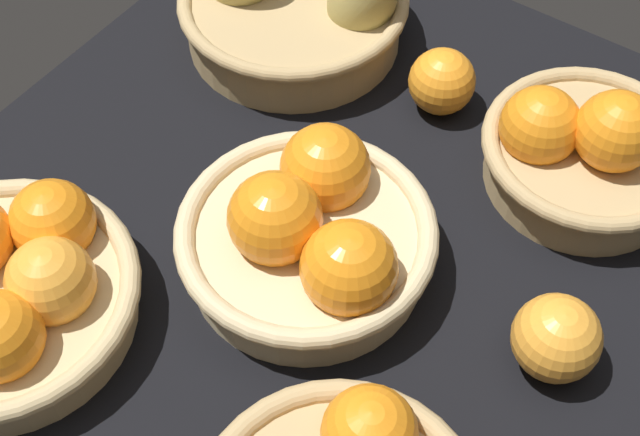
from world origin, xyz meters
TOP-DOWN VIEW (x-y plane):
  - market_tray at (0.00, 0.00)cm, footprint 84.00×72.00cm
  - basket_center at (1.51, 1.55)cm, footprint 23.29×23.29cm
  - basket_near_left_pears at (-22.45, -17.28)cm, footprint 24.96×25.56cm
  - basket_far_left at (-21.47, 17.17)cm, footprint 20.57×20.57cm
  - loose_orange_front_gap at (-1.78, 23.88)cm, footprint 7.46×7.46cm
  - loose_orange_back_gap at (-22.50, 1.17)cm, footprint 6.90×6.90cm

SIDE VIEW (x-z plane):
  - market_tray at x=0.00cm, z-range 0.00..3.00cm
  - loose_orange_back_gap at x=-22.50cm, z-range 3.00..9.90cm
  - loose_orange_front_gap at x=-1.78cm, z-range 3.00..10.46cm
  - basket_far_left at x=-21.47cm, z-range 1.43..13.01cm
  - basket_near_left_pears at x=-22.45cm, z-range 0.04..14.66cm
  - basket_center at x=1.51cm, z-range 1.71..13.19cm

